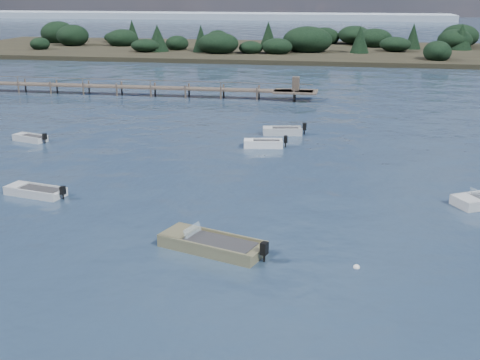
% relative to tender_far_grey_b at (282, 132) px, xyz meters
% --- Properties ---
extents(ground, '(400.00, 400.00, 0.00)m').
position_rel_tender_far_grey_b_xyz_m(ground, '(-4.32, 29.21, -0.19)').
color(ground, '#182739').
rests_on(ground, ground).
extents(tender_far_grey_b, '(3.92, 1.95, 1.32)m').
position_rel_tender_far_grey_b_xyz_m(tender_far_grey_b, '(0.00, 0.00, 0.00)').
color(tender_far_grey_b, '#A0A5A7').
rests_on(tender_far_grey_b, ground).
extents(dinghy_mid_grey, '(4.27, 2.22, 1.06)m').
position_rel_tender_far_grey_b_xyz_m(dinghy_mid_grey, '(-13.64, -19.00, -0.04)').
color(dinghy_mid_grey, '#A0A5A7').
rests_on(dinghy_mid_grey, ground).
extents(tender_far_grey, '(3.38, 2.03, 1.07)m').
position_rel_tender_far_grey_b_xyz_m(tender_far_grey, '(-20.95, -6.07, -0.04)').
color(tender_far_grey, '#A0A5A7').
rests_on(tender_far_grey, ground).
extents(dinghy_mid_white_a, '(5.78, 3.58, 1.34)m').
position_rel_tender_far_grey_b_xyz_m(dinghy_mid_white_a, '(-0.86, -25.19, -0.01)').
color(dinghy_mid_white_a, '#716D4B').
rests_on(dinghy_mid_white_a, ground).
extents(tender_far_white, '(3.63, 1.72, 1.22)m').
position_rel_tender_far_grey_b_xyz_m(tender_far_white, '(-1.07, -4.66, -0.01)').
color(tender_far_white, silver).
rests_on(tender_far_white, ground).
extents(buoy_b, '(0.32, 0.32, 0.32)m').
position_rel_tender_far_grey_b_xyz_m(buoy_b, '(6.26, -26.00, -0.19)').
color(buoy_b, silver).
rests_on(buoy_b, ground).
extents(jetty, '(64.50, 3.20, 3.40)m').
position_rel_tender_far_grey_b_xyz_m(jetty, '(-26.06, 17.21, 0.80)').
color(jetty, '#4F443A').
rests_on(jetty, ground).
extents(far_headland, '(190.00, 40.00, 5.80)m').
position_rel_tender_far_grey_b_xyz_m(far_headland, '(20.68, 69.21, 1.78)').
color(far_headland, black).
rests_on(far_headland, ground).
extents(distant_haze, '(280.00, 20.00, 2.40)m').
position_rel_tender_far_grey_b_xyz_m(distant_haze, '(-94.32, 199.21, -0.19)').
color(distant_haze, '#8E9DB0').
rests_on(distant_haze, ground).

